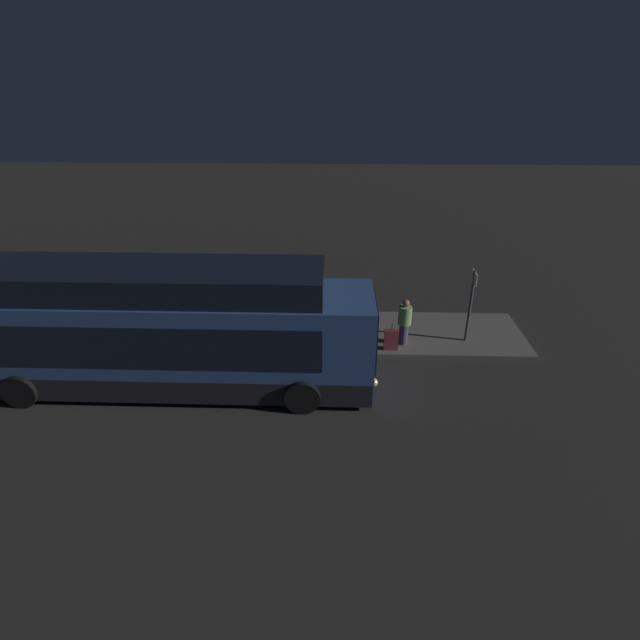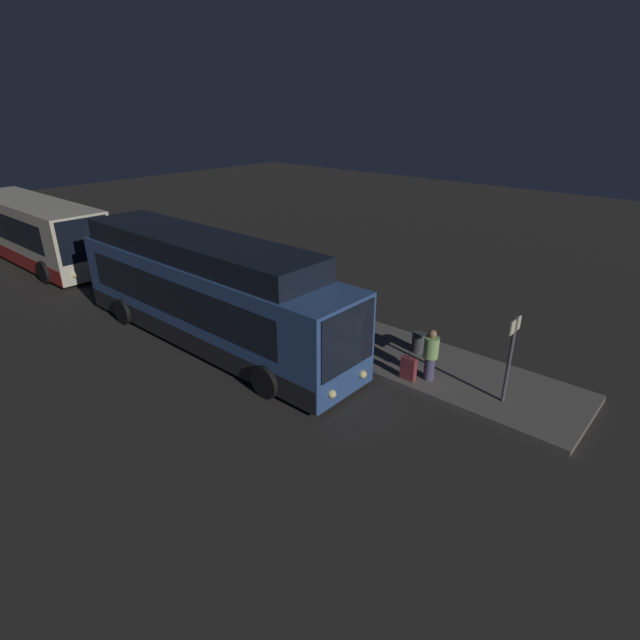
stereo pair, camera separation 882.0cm
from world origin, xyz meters
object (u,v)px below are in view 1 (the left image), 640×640
Objects in this scene: passenger_boarding at (198,316)px; passenger_with_bags at (225,317)px; suitcase at (391,340)px; trash_bin at (367,316)px; sign_post at (471,299)px; bus_lead at (159,334)px; passenger_waiting at (405,321)px.

passenger_boarding is 1.03× the size of passenger_with_bags.
trash_bin is at bearing 111.87° from suitcase.
passenger_with_bags is (0.85, 0.08, -0.06)m from passenger_boarding.
passenger_boarding is 5.86m from trash_bin.
passenger_boarding is 0.72× the size of sign_post.
bus_lead is 6.67× the size of passenger_boarding.
trash_bin is at bearing 80.10° from passenger_boarding.
passenger_boarding is 6.79m from passenger_waiting.
suitcase is at bearing -68.13° from trash_bin.
passenger_boarding is 0.86m from passenger_with_bags.
passenger_with_bags is at bearing 70.34° from passenger_boarding.
bus_lead is 7.63× the size of passenger_waiting.
bus_lead reaches higher than sign_post.
bus_lead is at bearing -148.87° from trash_bin.
passenger_waiting is at bearing -172.50° from sign_post.
passenger_with_bags reaches higher than trash_bin.
passenger_boarding is at bearing 82.88° from passenger_with_bags.
trash_bin is (-0.71, 1.76, -0.03)m from suitcase.
passenger_waiting is 5.93m from passenger_with_bags.
trash_bin is (-3.30, 1.05, -1.21)m from sign_post.
bus_lead is 6.89× the size of passenger_with_bags.
passenger_boarding is at bearing -95.27° from passenger_waiting.
bus_lead is at bearing -38.31° from passenger_boarding.
suitcase is 2.94m from sign_post.
sign_post is (2.15, 0.28, 0.70)m from passenger_waiting.
passenger_boarding reaches higher than passenger_waiting.
sign_post is at bearing 15.23° from suitcase.
bus_lead is at bearing -164.09° from suitcase.
suitcase is (5.48, -0.33, -0.59)m from passenger_with_bags.
sign_post is at bearing -17.68° from trash_bin.
passenger_waiting is 0.78m from suitcase.
passenger_boarding is 2.80× the size of trash_bin.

